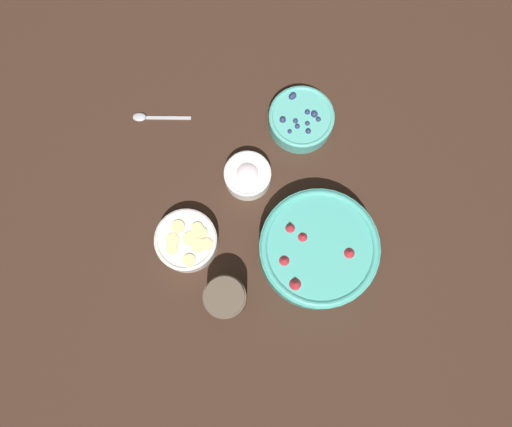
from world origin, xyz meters
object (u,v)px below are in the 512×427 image
(bowl_blueberries, at_px, (301,119))
(bowl_bananas, at_px, (187,241))
(jar_chocolate, at_px, (226,298))
(bowl_cream, at_px, (246,175))
(bowl_strawberries, at_px, (318,249))

(bowl_blueberries, distance_m, bowl_bananas, 0.38)
(jar_chocolate, bearing_deg, bowl_bananas, -118.14)
(bowl_blueberries, distance_m, jar_chocolate, 0.44)
(jar_chocolate, bearing_deg, bowl_cream, -162.32)
(bowl_blueberries, height_order, bowl_cream, bowl_blueberries)
(bowl_blueberries, xyz_separation_m, bowl_cream, (0.18, -0.05, -0.00))
(bowl_cream, relative_size, jar_chocolate, 1.12)
(bowl_blueberries, height_order, bowl_bananas, bowl_blueberries)
(bowl_cream, xyz_separation_m, jar_chocolate, (0.27, 0.08, 0.02))
(bowl_strawberries, distance_m, bowl_blueberries, 0.31)
(bowl_blueberries, bearing_deg, bowl_strawberries, 32.00)
(bowl_blueberries, bearing_deg, jar_chocolate, 4.02)
(bowl_strawberries, relative_size, bowl_blueberries, 1.70)
(bowl_strawberries, bearing_deg, bowl_blueberries, -148.00)
(jar_chocolate, bearing_deg, bowl_blueberries, -175.98)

